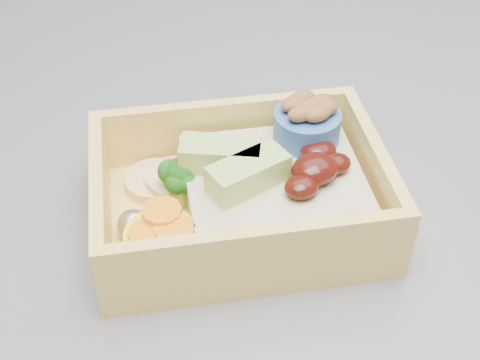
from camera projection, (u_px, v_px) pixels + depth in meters
name	position (u px, v px, depth m)	size (l,w,h in m)	color
bento_box	(249.00, 191.00, 0.48)	(0.24, 0.20, 0.08)	#F2CA64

